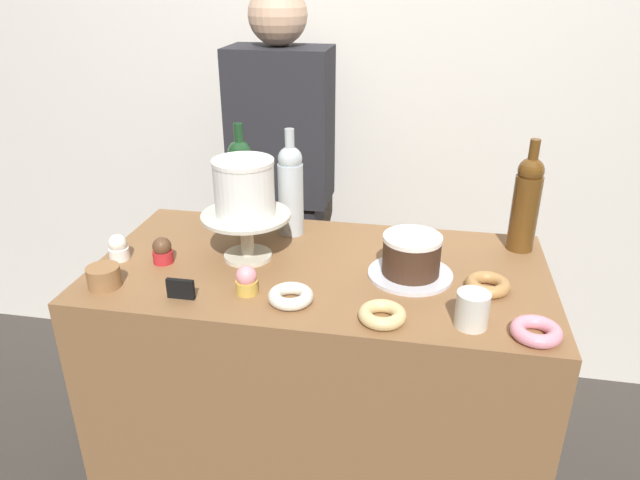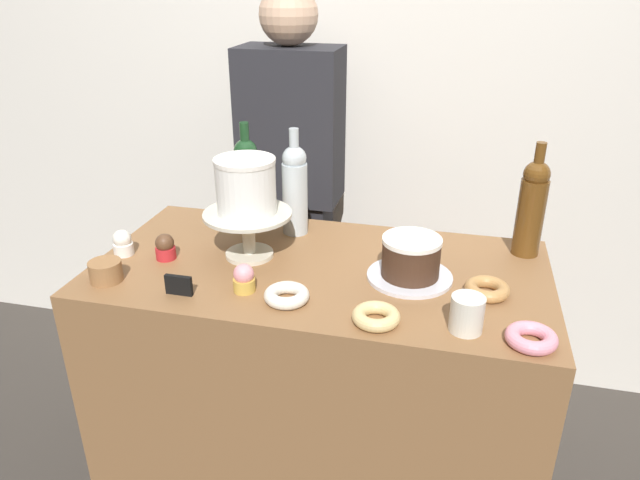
{
  "view_description": "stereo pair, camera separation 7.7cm",
  "coord_description": "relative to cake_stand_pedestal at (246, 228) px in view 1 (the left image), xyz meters",
  "views": [
    {
      "loc": [
        0.26,
        -1.4,
        1.64
      ],
      "look_at": [
        0.0,
        0.0,
        0.98
      ],
      "focal_mm": 32.93,
      "sensor_mm": 36.0,
      "label": 1
    },
    {
      "loc": [
        0.34,
        -1.39,
        1.64
      ],
      "look_at": [
        0.0,
        0.0,
        0.98
      ],
      "focal_mm": 32.93,
      "sensor_mm": 36.0,
      "label": 2
    }
  ],
  "objects": [
    {
      "name": "back_wall",
      "position": [
        0.21,
        0.88,
        0.31
      ],
      "size": [
        6.0,
        0.05,
        2.6
      ],
      "color": "silver",
      "rests_on": "ground_plane"
    },
    {
      "name": "display_counter",
      "position": [
        0.21,
        -0.02,
        -0.54
      ],
      "size": [
        1.23,
        0.63,
        0.9
      ],
      "color": "brown",
      "rests_on": "ground_plane"
    },
    {
      "name": "cake_stand_pedestal",
      "position": [
        0.0,
        0.0,
        0.0
      ],
      "size": [
        0.25,
        0.25,
        0.13
      ],
      "color": "beige",
      "rests_on": "display_counter"
    },
    {
      "name": "white_layer_cake",
      "position": [
        -0.0,
        0.0,
        0.12
      ],
      "size": [
        0.17,
        0.17,
        0.15
      ],
      "color": "white",
      "rests_on": "cake_stand_pedestal"
    },
    {
      "name": "silver_serving_platter",
      "position": [
        0.45,
        -0.03,
        -0.09
      ],
      "size": [
        0.22,
        0.22,
        0.01
      ],
      "color": "silver",
      "rests_on": "display_counter"
    },
    {
      "name": "chocolate_round_cake",
      "position": [
        0.45,
        -0.03,
        -0.03
      ],
      "size": [
        0.15,
        0.15,
        0.11
      ],
      "color": "#3D2619",
      "rests_on": "silver_serving_platter"
    },
    {
      "name": "wine_bottle_green",
      "position": [
        -0.08,
        0.23,
        0.05
      ],
      "size": [
        0.08,
        0.08,
        0.33
      ],
      "color": "#193D1E",
      "rests_on": "display_counter"
    },
    {
      "name": "wine_bottle_amber",
      "position": [
        0.76,
        0.2,
        0.05
      ],
      "size": [
        0.08,
        0.08,
        0.33
      ],
      "color": "#5B3814",
      "rests_on": "display_counter"
    },
    {
      "name": "wine_bottle_clear",
      "position": [
        0.08,
        0.19,
        0.05
      ],
      "size": [
        0.08,
        0.08,
        0.33
      ],
      "color": "#B2BCC1",
      "rests_on": "display_counter"
    },
    {
      "name": "cupcake_chocolate",
      "position": [
        -0.22,
        -0.07,
        -0.06
      ],
      "size": [
        0.06,
        0.06,
        0.07
      ],
      "color": "red",
      "rests_on": "display_counter"
    },
    {
      "name": "cupcake_strawberry",
      "position": [
        0.06,
        -0.19,
        -0.06
      ],
      "size": [
        0.06,
        0.06,
        0.07
      ],
      "color": "gold",
      "rests_on": "display_counter"
    },
    {
      "name": "cupcake_vanilla",
      "position": [
        -0.35,
        -0.07,
        -0.06
      ],
      "size": [
        0.06,
        0.06,
        0.07
      ],
      "color": "white",
      "rests_on": "display_counter"
    },
    {
      "name": "donut_pink",
      "position": [
        0.74,
        -0.26,
        -0.08
      ],
      "size": [
        0.11,
        0.11,
        0.03
      ],
      "color": "pink",
      "rests_on": "display_counter"
    },
    {
      "name": "donut_glazed",
      "position": [
        0.4,
        -0.26,
        -0.08
      ],
      "size": [
        0.11,
        0.11,
        0.03
      ],
      "color": "#E0C17F",
      "rests_on": "display_counter"
    },
    {
      "name": "donut_maple",
      "position": [
        0.65,
        -0.07,
        -0.08
      ],
      "size": [
        0.11,
        0.11,
        0.03
      ],
      "color": "#B27F47",
      "rests_on": "display_counter"
    },
    {
      "name": "donut_sugar",
      "position": [
        0.17,
        -0.21,
        -0.08
      ],
      "size": [
        0.11,
        0.11,
        0.03
      ],
      "color": "silver",
      "rests_on": "display_counter"
    },
    {
      "name": "cookie_stack",
      "position": [
        -0.31,
        -0.23,
        -0.06
      ],
      "size": [
        0.08,
        0.08,
        0.05
      ],
      "color": "olive",
      "rests_on": "display_counter"
    },
    {
      "name": "price_sign_chalkboard",
      "position": [
        -0.1,
        -0.25,
        -0.07
      ],
      "size": [
        0.07,
        0.01,
        0.05
      ],
      "color": "black",
      "rests_on": "display_counter"
    },
    {
      "name": "coffee_cup_ceramic",
      "position": [
        0.6,
        -0.24,
        -0.05
      ],
      "size": [
        0.08,
        0.08,
        0.08
      ],
      "color": "silver",
      "rests_on": "display_counter"
    },
    {
      "name": "barista_figure",
      "position": [
        -0.05,
        0.6,
        -0.15
      ],
      "size": [
        0.36,
        0.22,
        1.6
      ],
      "color": "black",
      "rests_on": "ground_plane"
    }
  ]
}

